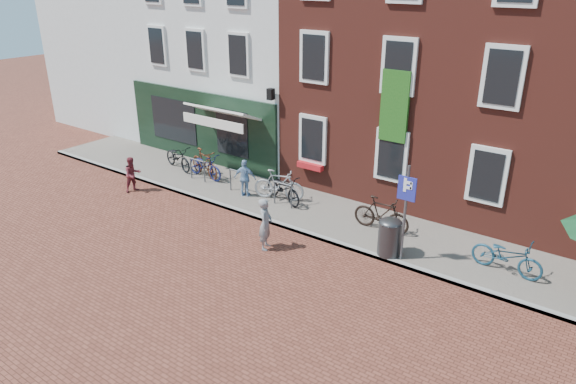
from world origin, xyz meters
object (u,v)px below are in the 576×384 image
Objects in this scene: bicycle_4 at (283,188)px; bicycle_5 at (381,214)px; litter_bin at (390,235)px; bicycle_2 at (205,166)px; bicycle_1 at (204,163)px; cafe_person at (245,178)px; bicycle_3 at (279,185)px; bicycle_6 at (507,256)px; boy at (133,174)px; woman at (265,224)px; parking_sign at (406,202)px; bicycle_0 at (178,157)px.

bicycle_5 reaches higher than bicycle_4.
litter_bin is 8.42m from bicycle_2.
litter_bin reaches higher than bicycle_1.
bicycle_1 is at bearing -32.51° from cafe_person.
cafe_person is at bearing 172.19° from litter_bin.
litter_bin is 4.94m from bicycle_3.
bicycle_2 is at bearing 70.01° from bicycle_3.
cafe_person is at bearing 94.63° from bicycle_6.
boy reaches higher than bicycle_4.
bicycle_5 is at bearing -62.49° from boy.
boy is 0.71× the size of bicycle_4.
bicycle_1 is at bearing 105.77° from bicycle_4.
cafe_person reaches higher than bicycle_1.
woman reaches higher than bicycle_3.
cafe_person is 5.07m from bicycle_5.
bicycle_2 is 1.00× the size of bicycle_6.
boy is 0.71× the size of bicycle_2.
parking_sign is at bearing -8.57° from litter_bin.
parking_sign is 2.10× the size of boy.
woman is 1.16× the size of cafe_person.
woman is 0.87× the size of bicycle_5.
cafe_person is at bearing 124.69° from bicycle_4.
parking_sign reaches higher than woman.
bicycle_6 is (7.67, -0.32, -0.05)m from bicycle_3.
boy is at bearing -159.43° from bicycle_0.
boy is 9.07m from bicycle_5.
woman is 6.51m from bicycle_6.
bicycle_1 is 7.57m from bicycle_5.
parking_sign is 2.96m from bicycle_6.
parking_sign reaches higher than cafe_person.
bicycle_3 is at bearing -77.10° from bicycle_1.
parking_sign is at bearing -86.63° from bicycle_4.
bicycle_3 is 1.00× the size of bicycle_5.
cafe_person is 0.75× the size of bicycle_3.
boy is (-6.54, 0.53, -0.13)m from woman.
parking_sign is 9.02m from bicycle_1.
bicycle_4 is at bearing 86.57° from bicycle_5.
bicycle_6 is at bearing -77.61° from bicycle_1.
woman reaches higher than bicycle_1.
bicycle_4 is (3.76, -0.05, 0.00)m from bicycle_2.
bicycle_1 is 0.97× the size of bicycle_2.
parking_sign is 10.15m from boy.
litter_bin is 0.64× the size of bicycle_6.
woman is 6.56m from boy.
boy is 5.38m from bicycle_3.
bicycle_0 is at bearing -27.80° from cafe_person.
litter_bin is 0.66× the size of bicycle_3.
bicycle_0 is 1.45m from bicycle_1.
woman is at bearing -152.61° from litter_bin.
bicycle_6 is at bearing -85.49° from bicycle_2.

